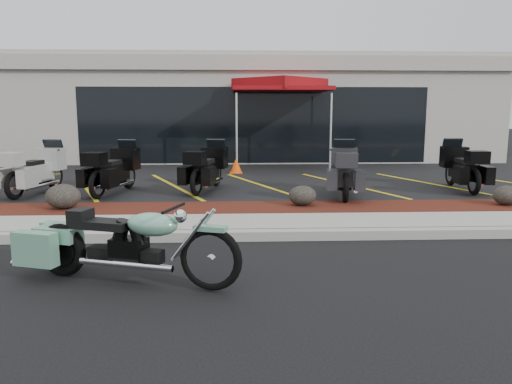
{
  "coord_description": "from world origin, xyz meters",
  "views": [
    {
      "loc": [
        -0.7,
        -6.79,
        2.05
      ],
      "look_at": [
        -0.35,
        1.2,
        0.72
      ],
      "focal_mm": 35.0,
      "sensor_mm": 36.0,
      "label": 1
    }
  ],
  "objects_px": {
    "hero_cruiser": "(211,250)",
    "touring_white": "(54,164)",
    "traffic_cone": "(236,166)",
    "popup_canopy": "(280,87)"
  },
  "relations": [
    {
      "from": "hero_cruiser",
      "to": "touring_white",
      "type": "distance_m",
      "value": 7.79
    },
    {
      "from": "traffic_cone",
      "to": "popup_canopy",
      "type": "distance_m",
      "value": 3.41
    },
    {
      "from": "hero_cruiser",
      "to": "popup_canopy",
      "type": "relative_size",
      "value": 0.78
    },
    {
      "from": "popup_canopy",
      "to": "touring_white",
      "type": "bearing_deg",
      "value": -131.54
    },
    {
      "from": "touring_white",
      "to": "popup_canopy",
      "type": "distance_m",
      "value": 7.8
    },
    {
      "from": "traffic_cone",
      "to": "touring_white",
      "type": "bearing_deg",
      "value": -147.13
    },
    {
      "from": "hero_cruiser",
      "to": "touring_white",
      "type": "bearing_deg",
      "value": 139.55
    },
    {
      "from": "hero_cruiser",
      "to": "touring_white",
      "type": "relative_size",
      "value": 1.36
    },
    {
      "from": "hero_cruiser",
      "to": "popup_canopy",
      "type": "height_order",
      "value": "popup_canopy"
    },
    {
      "from": "touring_white",
      "to": "popup_canopy",
      "type": "xyz_separation_m",
      "value": [
        5.85,
        4.73,
        2.04
      ]
    }
  ]
}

